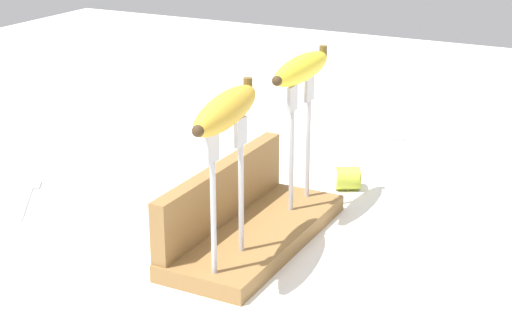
{
  "coord_description": "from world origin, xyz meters",
  "views": [
    {
      "loc": [
        -0.91,
        -0.48,
        0.5
      ],
      "look_at": [
        0.0,
        0.0,
        0.12
      ],
      "focal_mm": 56.84,
      "sensor_mm": 36.0,
      "label": 1
    }
  ],
  "objects_px": {
    "banana_raised_left": "(226,109)",
    "banana_raised_right": "(302,68)",
    "banana_chunk_near": "(347,178)",
    "fork_fallen_near": "(407,144)",
    "fork_stand_right": "(300,132)",
    "fork_stand_left": "(227,182)",
    "fork_fallen_far": "(29,193)"
  },
  "relations": [
    {
      "from": "banana_raised_right",
      "to": "fork_fallen_far",
      "type": "xyz_separation_m",
      "value": [
        -0.12,
        0.42,
        -0.23
      ]
    },
    {
      "from": "fork_stand_left",
      "to": "fork_stand_right",
      "type": "xyz_separation_m",
      "value": [
        0.22,
        0.0,
        0.0
      ]
    },
    {
      "from": "fork_fallen_near",
      "to": "banana_raised_left",
      "type": "bearing_deg",
      "value": 176.16
    },
    {
      "from": "fork_stand_right",
      "to": "fork_fallen_near",
      "type": "relative_size",
      "value": 1.29
    },
    {
      "from": "banana_raised_right",
      "to": "banana_chunk_near",
      "type": "relative_size",
      "value": 3.24
    },
    {
      "from": "fork_stand_left",
      "to": "fork_fallen_far",
      "type": "xyz_separation_m",
      "value": [
        0.1,
        0.42,
        -0.13
      ]
    },
    {
      "from": "banana_raised_right",
      "to": "fork_fallen_near",
      "type": "bearing_deg",
      "value": -5.9
    },
    {
      "from": "banana_chunk_near",
      "to": "fork_fallen_far",
      "type": "bearing_deg",
      "value": 120.51
    },
    {
      "from": "fork_stand_right",
      "to": "banana_chunk_near",
      "type": "relative_size",
      "value": 3.53
    },
    {
      "from": "fork_fallen_near",
      "to": "banana_chunk_near",
      "type": "distance_m",
      "value": 0.26
    },
    {
      "from": "fork_fallen_far",
      "to": "banana_raised_left",
      "type": "bearing_deg",
      "value": -102.75
    },
    {
      "from": "banana_raised_left",
      "to": "banana_raised_right",
      "type": "height_order",
      "value": "banana_raised_right"
    },
    {
      "from": "fork_stand_left",
      "to": "fork_fallen_far",
      "type": "relative_size",
      "value": 1.28
    },
    {
      "from": "fork_fallen_far",
      "to": "banana_raised_right",
      "type": "bearing_deg",
      "value": -74.0
    },
    {
      "from": "fork_stand_left",
      "to": "fork_fallen_near",
      "type": "relative_size",
      "value": 1.26
    },
    {
      "from": "fork_fallen_near",
      "to": "fork_fallen_far",
      "type": "bearing_deg",
      "value": 138.39
    },
    {
      "from": "fork_stand_right",
      "to": "fork_fallen_far",
      "type": "bearing_deg",
      "value": 106.01
    },
    {
      "from": "fork_fallen_near",
      "to": "banana_chunk_near",
      "type": "bearing_deg",
      "value": 175.72
    },
    {
      "from": "fork_stand_left",
      "to": "banana_chunk_near",
      "type": "relative_size",
      "value": 3.43
    },
    {
      "from": "fork_stand_left",
      "to": "banana_raised_left",
      "type": "relative_size",
      "value": 0.96
    },
    {
      "from": "fork_stand_right",
      "to": "fork_fallen_near",
      "type": "distance_m",
      "value": 0.42
    },
    {
      "from": "fork_fallen_near",
      "to": "fork_stand_right",
      "type": "bearing_deg",
      "value": 174.1
    },
    {
      "from": "fork_stand_left",
      "to": "banana_raised_right",
      "type": "relative_size",
      "value": 1.06
    },
    {
      "from": "banana_raised_left",
      "to": "banana_chunk_near",
      "type": "height_order",
      "value": "banana_raised_left"
    },
    {
      "from": "fork_stand_left",
      "to": "fork_stand_right",
      "type": "relative_size",
      "value": 0.97
    },
    {
      "from": "fork_stand_left",
      "to": "fork_stand_right",
      "type": "bearing_deg",
      "value": 0.0
    },
    {
      "from": "banana_raised_left",
      "to": "banana_raised_right",
      "type": "distance_m",
      "value": 0.22
    },
    {
      "from": "fork_stand_left",
      "to": "fork_fallen_near",
      "type": "xyz_separation_m",
      "value": [
        0.62,
        -0.04,
        -0.13
      ]
    },
    {
      "from": "banana_raised_left",
      "to": "fork_fallen_near",
      "type": "bearing_deg",
      "value": -3.84
    },
    {
      "from": "fork_stand_left",
      "to": "banana_raised_left",
      "type": "xyz_separation_m",
      "value": [
        -0.0,
        -0.0,
        0.09
      ]
    },
    {
      "from": "banana_raised_left",
      "to": "fork_fallen_near",
      "type": "height_order",
      "value": "banana_raised_left"
    },
    {
      "from": "fork_stand_left",
      "to": "banana_chunk_near",
      "type": "distance_m",
      "value": 0.38
    }
  ]
}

